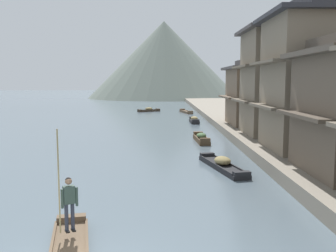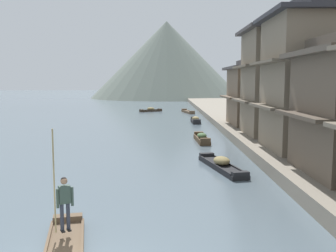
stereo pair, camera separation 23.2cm
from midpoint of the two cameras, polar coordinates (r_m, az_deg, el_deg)
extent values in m
cube|color=gray|center=(41.24, 19.94, 0.12)|extent=(18.00, 110.00, 0.67)
cube|color=brown|center=(13.24, -14.20, -13.16)|extent=(0.98, 0.54, 0.19)
cube|color=black|center=(11.94, -13.99, -14.76)|extent=(0.19, 0.24, 0.05)
cylinder|color=#333847|center=(11.83, -14.10, -12.82)|extent=(0.11, 0.11, 0.78)
cube|color=black|center=(11.90, -14.85, -14.87)|extent=(0.19, 0.24, 0.05)
cylinder|color=#333847|center=(11.79, -14.96, -12.92)|extent=(0.11, 0.11, 0.78)
cube|color=#384C42|center=(11.61, -14.62, -9.85)|extent=(0.38, 0.33, 0.52)
cylinder|color=#384C42|center=(11.63, -13.52, -10.15)|extent=(0.08, 0.08, 0.56)
cylinder|color=#384C42|center=(11.53, -15.56, -10.36)|extent=(0.08, 0.08, 0.56)
sphere|color=#A37A5B|center=(11.51, -14.68, -7.94)|extent=(0.20, 0.20, 0.20)
sphere|color=black|center=(11.51, -14.70, -7.83)|extent=(0.18, 0.18, 0.18)
cylinder|color=tan|center=(11.33, -16.04, -7.94)|extent=(0.04, 0.04, 3.00)
cube|color=brown|center=(30.41, 5.27, -2.08)|extent=(1.04, 3.98, 0.29)
cube|color=brown|center=(32.15, 4.80, -1.09)|extent=(0.77, 0.40, 0.27)
cube|color=brown|center=(28.58, 5.82, -2.07)|extent=(0.77, 0.40, 0.27)
cube|color=brown|center=(30.32, 4.57, -1.73)|extent=(0.26, 3.44, 0.08)
cube|color=brown|center=(30.44, 5.98, -1.72)|extent=(0.26, 3.44, 0.08)
ellipsoid|color=#4C6B42|center=(30.35, 5.28, -1.41)|extent=(0.81, 1.09, 0.41)
cube|color=#232326|center=(21.22, 8.29, -6.05)|extent=(2.10, 5.34, 0.22)
cube|color=#232326|center=(23.45, 6.07, -4.27)|extent=(0.90, 0.54, 0.20)
cube|color=#232326|center=(18.95, 11.08, -6.99)|extent=(0.90, 0.54, 0.20)
cube|color=#232326|center=(21.04, 7.21, -5.72)|extent=(1.15, 4.66, 0.08)
cube|color=#232326|center=(21.35, 9.38, -5.57)|extent=(1.15, 4.66, 0.08)
ellipsoid|color=olive|center=(21.15, 8.31, -5.14)|extent=(1.09, 1.34, 0.47)
cube|color=#232326|center=(44.21, 4.28, 0.67)|extent=(0.97, 3.44, 0.29)
cube|color=#232326|center=(45.73, 4.09, 1.22)|extent=(0.83, 0.37, 0.26)
cube|color=#232326|center=(42.64, 4.49, 0.82)|extent=(0.83, 0.37, 0.26)
cube|color=#232326|center=(44.15, 3.74, 0.91)|extent=(0.13, 2.92, 0.08)
cube|color=#232326|center=(44.23, 4.82, 0.91)|extent=(0.13, 2.92, 0.08)
ellipsoid|color=olive|center=(44.17, 4.28, 1.15)|extent=(0.84, 1.16, 0.45)
cube|color=#33281E|center=(60.62, -2.48, 2.27)|extent=(3.60, 2.73, 0.21)
cube|color=#33281E|center=(59.79, -3.88, 2.39)|extent=(0.75, 0.91, 0.19)
cube|color=#33281E|center=(61.45, -1.12, 2.52)|extent=(0.75, 0.91, 0.19)
cube|color=#33281E|center=(60.23, -2.28, 2.38)|extent=(2.72, 1.73, 0.08)
cube|color=#33281E|center=(60.98, -2.68, 2.43)|extent=(2.72, 1.73, 0.08)
ellipsoid|color=olive|center=(60.59, -2.48, 2.59)|extent=(1.46, 1.35, 0.47)
cube|color=brown|center=(58.07, 3.10, 2.09)|extent=(1.83, 4.86, 0.25)
cube|color=brown|center=(60.21, 2.53, 2.49)|extent=(0.82, 0.51, 0.23)
cube|color=brown|center=(55.90, 3.72, 2.16)|extent=(0.82, 0.51, 0.23)
cube|color=brown|center=(57.95, 2.74, 2.25)|extent=(0.98, 4.21, 0.08)
cube|color=brown|center=(58.16, 3.47, 2.26)|extent=(0.98, 4.21, 0.08)
cube|color=#4D4135|center=(17.71, 19.45, 1.48)|extent=(0.70, 5.25, 0.16)
cube|color=#7F705B|center=(24.48, 21.27, 5.79)|extent=(5.25, 5.36, 7.80)
cube|color=brown|center=(23.61, 14.39, 2.86)|extent=(0.70, 5.36, 0.16)
cube|color=brown|center=(23.58, 14.58, 9.17)|extent=(0.70, 5.36, 0.16)
cube|color=#2D2D33|center=(24.78, 21.68, 15.12)|extent=(6.15, 6.26, 0.24)
cube|color=#2D2D33|center=(24.86, 21.72, 16.19)|extent=(3.15, 6.26, 0.70)
cube|color=#7F705B|center=(30.70, 16.51, 6.06)|extent=(5.00, 5.29, 7.80)
cube|color=brown|center=(30.04, 11.20, 3.72)|extent=(0.70, 5.29, 0.16)
cube|color=brown|center=(30.02, 11.32, 8.68)|extent=(0.70, 5.29, 0.16)
cube|color=#3D3838|center=(30.93, 16.76, 13.52)|extent=(5.90, 6.19, 0.24)
cube|color=#3D3838|center=(30.99, 16.79, 14.38)|extent=(3.00, 6.19, 0.70)
cube|color=#75604C|center=(37.33, 13.41, 4.22)|extent=(5.00, 6.01, 5.20)
cube|color=brown|center=(36.76, 9.08, 4.28)|extent=(0.70, 6.01, 0.16)
cube|color=#3D3838|center=(37.32, 13.53, 8.39)|extent=(5.90, 6.91, 0.24)
cube|color=#3D3838|center=(37.34, 13.55, 9.11)|extent=(3.00, 6.91, 0.70)
cone|color=slate|center=(112.15, -0.15, 9.84)|extent=(43.64, 43.64, 21.89)
camera|label=1|loc=(0.12, -89.75, 0.03)|focal=40.90mm
camera|label=2|loc=(0.12, 90.25, -0.03)|focal=40.90mm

